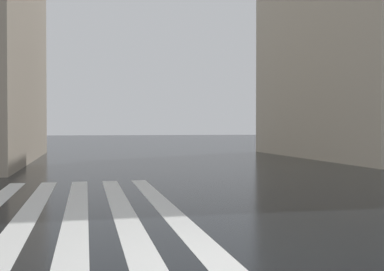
# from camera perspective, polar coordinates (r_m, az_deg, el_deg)

# --- Properties ---
(ground_plane) EXTENTS (220.00, 220.00, 0.00)m
(ground_plane) POSITION_cam_1_polar(r_m,az_deg,el_deg) (6.74, 4.53, -14.99)
(ground_plane) COLOR black
(zebra_crossing) EXTENTS (13.00, 4.50, 0.01)m
(zebra_crossing) POSITION_cam_1_polar(r_m,az_deg,el_deg) (10.36, -13.68, -9.34)
(zebra_crossing) COLOR silver
(zebra_crossing) RESTS_ON ground_plane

